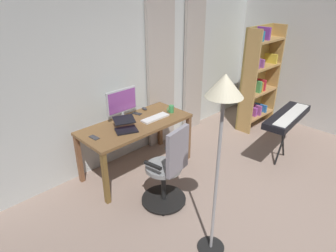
# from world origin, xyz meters

# --- Properties ---
(ground_plane) EXTENTS (7.52, 7.52, 0.00)m
(ground_plane) POSITION_xyz_m (0.00, 0.00, 0.00)
(ground_plane) COLOR gray
(back_room_partition) EXTENTS (5.78, 0.10, 2.70)m
(back_room_partition) POSITION_xyz_m (0.00, -2.63, 1.35)
(back_room_partition) COLOR silver
(back_room_partition) RESTS_ON ground
(curtain_left_panel) EXTENTS (0.45, 0.06, 2.53)m
(curtain_left_panel) POSITION_xyz_m (-1.23, -2.52, 1.26)
(curtain_left_panel) COLOR #B6ACA3
(curtain_left_panel) RESTS_ON ground
(curtain_right_panel) EXTENTS (0.55, 0.06, 2.53)m
(curtain_right_panel) POSITION_xyz_m (-0.44, -2.52, 1.26)
(curtain_right_panel) COLOR #B6ACA3
(curtain_right_panel) RESTS_ON ground
(desk) EXTENTS (1.58, 0.71, 0.76)m
(desk) POSITION_xyz_m (0.42, -2.12, 0.67)
(desk) COLOR brown
(desk) RESTS_ON ground
(office_chair) EXTENTS (0.56, 0.56, 1.08)m
(office_chair) POSITION_xyz_m (0.64, -1.25, 0.49)
(office_chair) COLOR black
(office_chair) RESTS_ON ground
(computer_monitor) EXTENTS (0.49, 0.18, 0.44)m
(computer_monitor) POSITION_xyz_m (0.46, -2.36, 1.01)
(computer_monitor) COLOR #B7BCC1
(computer_monitor) RESTS_ON desk
(computer_keyboard) EXTENTS (0.43, 0.14, 0.02)m
(computer_keyboard) POSITION_xyz_m (0.13, -2.04, 0.77)
(computer_keyboard) COLOR white
(computer_keyboard) RESTS_ON desk
(laptop) EXTENTS (0.38, 0.39, 0.15)m
(laptop) POSITION_xyz_m (0.65, -2.04, 0.81)
(laptop) COLOR black
(laptop) RESTS_ON desk
(computer_mouse) EXTENTS (0.06, 0.10, 0.04)m
(computer_mouse) POSITION_xyz_m (0.02, -2.40, 0.78)
(computer_mouse) COLOR #333338
(computer_mouse) RESTS_ON desk
(cell_phone_face_up) EXTENTS (0.08, 0.15, 0.01)m
(cell_phone_face_up) POSITION_xyz_m (1.07, -2.14, 0.76)
(cell_phone_face_up) COLOR #333338
(cell_phone_face_up) RESTS_ON desk
(cell_phone_by_monitor) EXTENTS (0.11, 0.16, 0.01)m
(cell_phone_by_monitor) POSITION_xyz_m (0.21, -2.35, 0.76)
(cell_phone_by_monitor) COLOR #232328
(cell_phone_by_monitor) RESTS_ON desk
(mug_tea) EXTENTS (0.13, 0.08, 0.11)m
(mug_tea) POSITION_xyz_m (-0.19, -2.04, 0.81)
(mug_tea) COLOR #3D9951
(mug_tea) RESTS_ON desk
(bookshelf) EXTENTS (0.87, 0.30, 1.85)m
(bookshelf) POSITION_xyz_m (-2.17, -1.76, 0.93)
(bookshelf) COLOR tan
(bookshelf) RESTS_ON ground
(piano_keyboard) EXTENTS (1.13, 0.43, 0.80)m
(piano_keyboard) POSITION_xyz_m (-1.32, -0.76, 0.73)
(piano_keyboard) COLOR black
(piano_keyboard) RESTS_ON ground
(floor_lamp) EXTENTS (0.31, 0.31, 1.87)m
(floor_lamp) POSITION_xyz_m (0.81, -0.45, 1.56)
(floor_lamp) COLOR black
(floor_lamp) RESTS_ON ground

